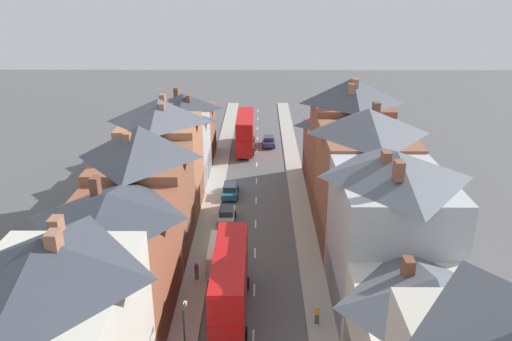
% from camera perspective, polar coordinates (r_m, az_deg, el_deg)
% --- Properties ---
extents(pavement_left, '(2.20, 104.00, 0.14)m').
position_cam_1_polar(pavement_left, '(55.33, -5.34, -5.05)').
color(pavement_left, '#A8A399').
rests_on(pavement_left, ground).
extents(pavement_right, '(2.20, 104.00, 0.14)m').
position_cam_1_polar(pavement_right, '(55.25, 5.29, -5.09)').
color(pavement_right, '#A8A399').
rests_on(pavement_right, ground).
extents(centre_line_dashes, '(0.14, 97.80, 0.01)m').
position_cam_1_polar(centre_line_dashes, '(53.30, -0.05, -6.10)').
color(centre_line_dashes, silver).
rests_on(centre_line_dashes, ground).
extents(terrace_row_left, '(8.00, 72.57, 13.19)m').
position_cam_1_polar(terrace_row_left, '(41.55, -14.49, -6.49)').
color(terrace_row_left, brown).
rests_on(terrace_row_left, ground).
extents(terrace_row_right, '(8.00, 64.75, 14.76)m').
position_cam_1_polar(terrace_row_right, '(36.83, 15.96, -8.91)').
color(terrace_row_right, '#935138').
rests_on(terrace_row_right, ground).
extents(double_decker_bus_lead, '(2.74, 10.80, 5.30)m').
position_cam_1_polar(double_decker_bus_lead, '(38.90, -2.99, -12.65)').
color(double_decker_bus_lead, red).
rests_on(double_decker_bus_lead, ground).
extents(double_decker_bus_mid_street, '(2.74, 10.80, 5.30)m').
position_cam_1_polar(double_decker_bus_mid_street, '(75.23, -1.26, 4.49)').
color(double_decker_bus_mid_street, red).
rests_on(double_decker_bus_mid_street, ground).
extents(car_near_silver, '(1.90, 4.38, 1.59)m').
position_cam_1_polar(car_near_silver, '(59.59, -2.97, -2.21)').
color(car_near_silver, '#236093').
rests_on(car_near_silver, ground).
extents(car_parked_left_a, '(1.90, 3.83, 1.62)m').
position_cam_1_polar(car_parked_left_a, '(77.21, 1.47, 3.38)').
color(car_parked_left_a, navy).
rests_on(car_parked_left_a, ground).
extents(car_parked_right_a, '(1.90, 3.93, 1.67)m').
position_cam_1_polar(car_parked_right_a, '(53.42, -3.38, -5.08)').
color(car_parked_right_a, '#B7BABF').
rests_on(car_parked_right_a, ground).
extents(delivery_van, '(2.20, 5.20, 2.41)m').
position_cam_1_polar(delivery_van, '(45.31, -4.13, -9.55)').
color(delivery_van, silver).
rests_on(delivery_van, ground).
extents(pedestrian_mid_right, '(0.36, 0.22, 1.61)m').
position_cam_1_polar(pedestrian_mid_right, '(38.98, 7.00, -15.94)').
color(pedestrian_mid_right, '#3D4256').
rests_on(pedestrian_mid_right, pavement_right).
extents(pedestrian_far_left, '(0.36, 0.22, 1.61)m').
position_cam_1_polar(pedestrian_far_left, '(43.85, -6.80, -11.27)').
color(pedestrian_far_left, '#3D4256').
rests_on(pedestrian_far_left, pavement_left).
extents(street_lamp, '(0.20, 1.12, 5.50)m').
position_cam_1_polar(street_lamp, '(33.44, -8.12, -18.47)').
color(street_lamp, black).
rests_on(street_lamp, ground).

